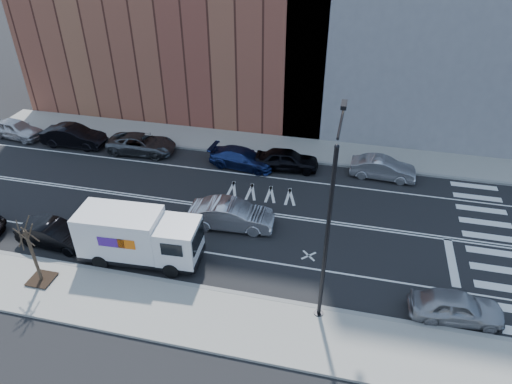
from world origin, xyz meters
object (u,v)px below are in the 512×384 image
at_px(driving_sedan, 231,215).
at_px(far_parked_a, 16,129).
at_px(near_parked_front, 456,307).
at_px(far_parked_b, 74,136).
at_px(fedex_van, 138,237).

bearing_deg(driving_sedan, far_parked_a, 65.65).
xyz_separation_m(far_parked_a, near_parked_front, (32.07, -11.85, -0.04)).
bearing_deg(far_parked_a, near_parked_front, -102.42).
height_order(far_parked_a, far_parked_b, far_parked_b).
bearing_deg(far_parked_a, fedex_van, -117.31).
distance_m(far_parked_b, driving_sedan, 16.44).
bearing_deg(far_parked_b, near_parked_front, -114.49).
bearing_deg(fedex_van, driving_sedan, 41.52).
distance_m(far_parked_a, far_parked_b, 5.31).
bearing_deg(fedex_van, near_parked_front, -4.98).
bearing_deg(fedex_van, far_parked_a, 141.63).
bearing_deg(far_parked_b, far_parked_a, 86.69).
distance_m(fedex_van, far_parked_b, 15.54).
distance_m(fedex_van, near_parked_front, 15.99).
bearing_deg(driving_sedan, far_parked_b, 59.93).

